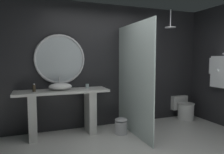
% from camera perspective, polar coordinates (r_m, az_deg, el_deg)
% --- Properties ---
extents(back_wall_panel, '(4.80, 0.10, 2.60)m').
position_cam_1_polar(back_wall_panel, '(4.56, -1.47, 3.10)').
color(back_wall_panel, '#232326').
rests_on(back_wall_panel, ground_plane).
extents(vanity_counter, '(1.72, 0.53, 0.87)m').
position_cam_1_polar(vanity_counter, '(4.11, -13.31, -8.09)').
color(vanity_counter, silver).
rests_on(vanity_counter, ground_plane).
extents(vessel_sink, '(0.43, 0.35, 0.24)m').
position_cam_1_polar(vessel_sink, '(4.05, -13.93, -2.52)').
color(vessel_sink, white).
rests_on(vessel_sink, vanity_counter).
extents(tumbler_cup, '(0.07, 0.07, 0.09)m').
position_cam_1_polar(tumbler_cup, '(4.17, -6.77, -2.48)').
color(tumbler_cup, silver).
rests_on(tumbler_cup, vanity_counter).
extents(soap_dispenser, '(0.06, 0.06, 0.15)m').
position_cam_1_polar(soap_dispenser, '(3.98, -20.50, -2.84)').
color(soap_dispenser, '#3D3323').
rests_on(soap_dispenser, vanity_counter).
extents(round_wall_mirror, '(0.98, 0.04, 0.98)m').
position_cam_1_polar(round_wall_mirror, '(4.24, -14.01, 4.72)').
color(round_wall_mirror, silver).
extents(shower_glass_panel, '(0.02, 1.44, 2.11)m').
position_cam_1_polar(shower_glass_panel, '(3.98, 6.02, -0.75)').
color(shower_glass_panel, silver).
rests_on(shower_glass_panel, ground_plane).
extents(rain_shower_head, '(0.23, 0.23, 0.39)m').
position_cam_1_polar(rain_shower_head, '(4.78, 15.64, 13.27)').
color(rain_shower_head, silver).
extents(hanging_bathrobe, '(0.20, 0.56, 0.74)m').
position_cam_1_polar(hanging_bathrobe, '(4.99, 27.40, 1.57)').
color(hanging_bathrobe, silver).
extents(toilet, '(0.42, 0.56, 0.53)m').
position_cam_1_polar(toilet, '(5.40, 18.99, -8.13)').
color(toilet, white).
rests_on(toilet, ground_plane).
extents(waste_bin, '(0.24, 0.24, 0.31)m').
position_cam_1_polar(waste_bin, '(4.16, 2.46, -13.14)').
color(waste_bin, silver).
rests_on(waste_bin, ground_plane).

